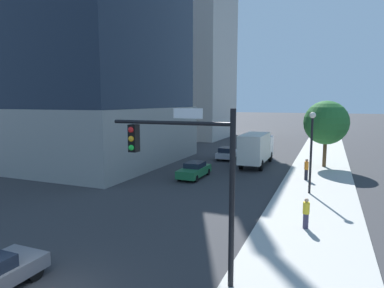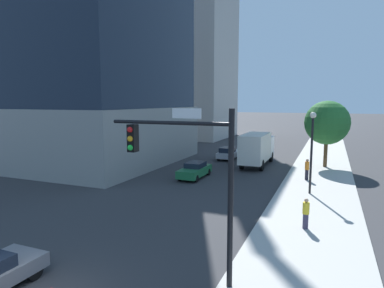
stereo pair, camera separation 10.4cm
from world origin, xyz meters
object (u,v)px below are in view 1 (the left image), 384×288
construction_building (195,36)px  street_lamp (312,141)px  traffic_light_pole (188,164)px  car_green (194,170)px  box_truck (256,148)px  car_silver (228,153)px  pedestrian_yellow_shirt (306,213)px  street_tree (326,123)px  pedestrian_orange_shirt (306,169)px

construction_building → street_lamp: size_ratio=7.37×
traffic_light_pole → street_lamp: bearing=75.9°
car_green → box_truck: bearing=62.8°
street_lamp → box_truck: 11.41m
car_silver → pedestrian_yellow_shirt: 22.05m
car_green → car_silver: size_ratio=0.98×
street_tree → box_truck: bearing=-168.0°
pedestrian_yellow_shirt → construction_building: bearing=118.8°
pedestrian_orange_shirt → street_tree: bearing=79.2°
traffic_light_pole → box_truck: (-2.31, 23.55, -2.53)m
traffic_light_pole → car_green: 17.54m
car_green → pedestrian_orange_shirt: 9.48m
box_truck → pedestrian_orange_shirt: 7.61m
car_green → pedestrian_yellow_shirt: size_ratio=2.70×
car_silver → pedestrian_orange_shirt: 12.41m
pedestrian_yellow_shirt → car_silver: bearing=116.8°
pedestrian_orange_shirt → traffic_light_pole: bearing=-99.4°
street_tree → car_silver: (-10.51, 1.51, -3.88)m
street_tree → pedestrian_orange_shirt: size_ratio=3.70×
car_silver → pedestrian_orange_shirt: size_ratio=2.48×
street_lamp → pedestrian_yellow_shirt: 7.77m
street_tree → construction_building: bearing=135.4°
street_lamp → traffic_light_pole: bearing=-104.1°
street_lamp → car_green: size_ratio=1.34×
construction_building → car_silver: 30.62m
construction_building → pedestrian_yellow_shirt: bearing=-61.2°
street_tree → car_green: (-10.51, -9.00, -3.90)m
construction_building → pedestrian_orange_shirt: bearing=-53.6°
car_green → box_truck: 8.62m
car_silver → street_tree: bearing=-8.2°
construction_building → traffic_light_pole: 53.37m
street_lamp → street_tree: 11.06m
construction_building → car_green: size_ratio=9.85×
box_truck → pedestrian_orange_shirt: size_ratio=4.44×
box_truck → pedestrian_yellow_shirt: size_ratio=4.95×
pedestrian_yellow_shirt → street_tree: bearing=88.2°
street_lamp → car_green: (-9.71, 2.02, -3.27)m
pedestrian_orange_shirt → car_green: bearing=-166.5°
box_truck → pedestrian_yellow_shirt: box_truck is taller
construction_building → street_lamp: 43.21m
street_tree → car_silver: size_ratio=1.49×
traffic_light_pole → pedestrian_orange_shirt: 18.73m
construction_building → street_tree: (23.22, -22.92, -13.94)m
street_lamp → pedestrian_orange_shirt: bearing=96.7°
car_silver → pedestrian_orange_shirt: bearing=-42.0°
street_tree → pedestrian_yellow_shirt: bearing=-91.8°
car_green → car_silver: bearing=90.0°
construction_building → street_lamp: bearing=-56.5°
traffic_light_pole → pedestrian_orange_shirt: (3.01, 18.17, -3.39)m
traffic_light_pole → box_truck: 23.80m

